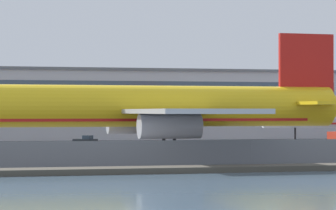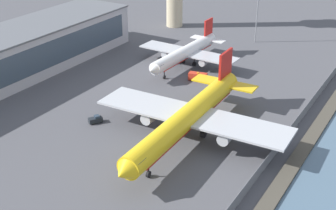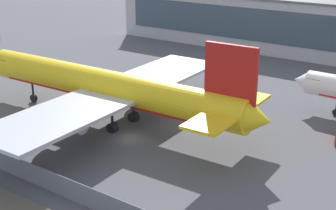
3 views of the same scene
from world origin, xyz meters
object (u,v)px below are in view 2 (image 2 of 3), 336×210
(ops_van, at_px, (198,77))
(apron_light_mast_apron_east, at_px, (258,7))
(passenger_jet_white_red, at_px, (186,52))
(baggage_tug, at_px, (96,120))
(cargo_jet_yellow, at_px, (189,116))

(ops_van, relative_size, apron_light_mast_apron_east, 0.24)
(passenger_jet_white_red, bearing_deg, baggage_tug, 179.73)
(passenger_jet_white_red, relative_size, baggage_tug, 10.56)
(baggage_tug, bearing_deg, ops_van, -14.12)
(cargo_jet_yellow, height_order, ops_van, cargo_jet_yellow)
(cargo_jet_yellow, xyz_separation_m, passenger_jet_white_red, (38.81, 22.26, -1.13))
(cargo_jet_yellow, xyz_separation_m, apron_light_mast_apron_east, (72.06, 12.83, 7.10))
(cargo_jet_yellow, relative_size, ops_van, 9.37)
(passenger_jet_white_red, relative_size, ops_van, 6.79)
(baggage_tug, relative_size, apron_light_mast_apron_east, 0.16)
(baggage_tug, height_order, apron_light_mast_apron_east, apron_light_mast_apron_east)
(ops_van, distance_m, apron_light_mast_apron_east, 43.04)
(baggage_tug, bearing_deg, passenger_jet_white_red, -0.27)
(passenger_jet_white_red, xyz_separation_m, apron_light_mast_apron_east, (33.25, -9.43, 8.23))
(ops_van, xyz_separation_m, apron_light_mast_apron_east, (41.50, -0.79, 11.39))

